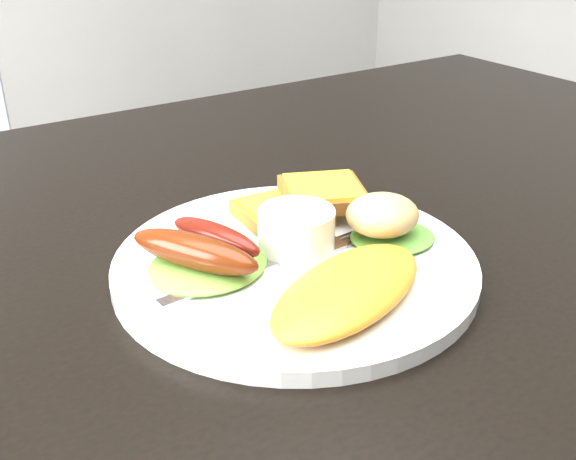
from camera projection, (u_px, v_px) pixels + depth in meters
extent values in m
cube|color=black|center=(329.00, 219.00, 0.67)|extent=(1.20, 0.80, 0.04)
imported|color=navy|center=(151.00, 84.00, 0.99)|extent=(0.58, 0.41, 1.53)
cylinder|color=white|center=(295.00, 264.00, 0.53)|extent=(0.29, 0.29, 0.01)
ellipsoid|color=#448E29|center=(208.00, 264.00, 0.51)|extent=(0.12, 0.11, 0.01)
ellipsoid|color=#348B27|center=(392.00, 237.00, 0.55)|extent=(0.08, 0.08, 0.01)
ellipsoid|color=gold|center=(348.00, 289.00, 0.47)|extent=(0.17, 0.12, 0.02)
ellipsoid|color=#5A2B04|center=(194.00, 251.00, 0.50)|extent=(0.08, 0.11, 0.03)
ellipsoid|color=#63120E|center=(216.00, 237.00, 0.52)|extent=(0.05, 0.09, 0.02)
cylinder|color=white|center=(296.00, 231.00, 0.53)|extent=(0.07, 0.07, 0.04)
cube|color=olive|center=(282.00, 213.00, 0.59)|extent=(0.08, 0.08, 0.01)
cube|color=#94571D|center=(323.00, 194.00, 0.59)|extent=(0.09, 0.09, 0.01)
ellipsoid|color=beige|center=(382.00, 215.00, 0.55)|extent=(0.07, 0.06, 0.03)
cube|color=#ADAFB7|center=(243.00, 274.00, 0.50)|extent=(0.14, 0.02, 0.00)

